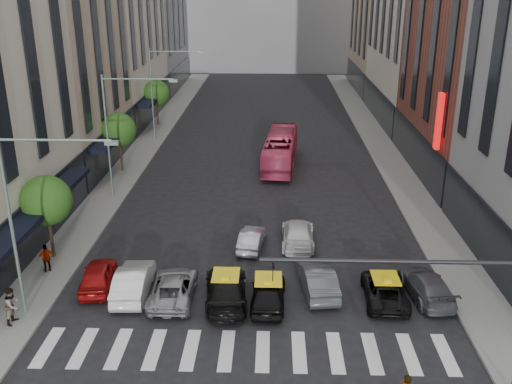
# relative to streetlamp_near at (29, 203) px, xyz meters

# --- Properties ---
(ground) EXTENTS (160.00, 160.00, 0.00)m
(ground) POSITION_rel_streetlamp_near_xyz_m (10.04, -4.00, -5.90)
(ground) COLOR black
(ground) RESTS_ON ground
(sidewalk_left) EXTENTS (3.00, 96.00, 0.15)m
(sidewalk_left) POSITION_rel_streetlamp_near_xyz_m (-1.46, 26.00, -5.83)
(sidewalk_left) COLOR slate
(sidewalk_left) RESTS_ON ground
(sidewalk_right) EXTENTS (3.00, 96.00, 0.15)m
(sidewalk_right) POSITION_rel_streetlamp_near_xyz_m (21.54, 26.00, -5.83)
(sidewalk_right) COLOR slate
(sidewalk_right) RESTS_ON ground
(building_left_b) EXTENTS (8.00, 16.00, 24.00)m
(building_left_b) POSITION_rel_streetlamp_near_xyz_m (-6.96, 24.00, 6.10)
(building_left_b) COLOR tan
(building_left_b) RESTS_ON ground
(building_right_b) EXTENTS (8.00, 18.00, 26.00)m
(building_right_b) POSITION_rel_streetlamp_near_xyz_m (27.04, 23.00, 7.10)
(building_right_b) COLOR brown
(building_right_b) RESTS_ON ground
(tree_near) EXTENTS (2.88, 2.88, 4.95)m
(tree_near) POSITION_rel_streetlamp_near_xyz_m (-1.76, 6.00, -2.25)
(tree_near) COLOR black
(tree_near) RESTS_ON sidewalk_left
(tree_mid) EXTENTS (2.88, 2.88, 4.95)m
(tree_mid) POSITION_rel_streetlamp_near_xyz_m (-1.76, 22.00, -2.25)
(tree_mid) COLOR black
(tree_mid) RESTS_ON sidewalk_left
(tree_far) EXTENTS (2.88, 2.88, 4.95)m
(tree_far) POSITION_rel_streetlamp_near_xyz_m (-1.76, 38.00, -2.25)
(tree_far) COLOR black
(tree_far) RESTS_ON sidewalk_left
(streetlamp_near) EXTENTS (5.38, 0.25, 9.00)m
(streetlamp_near) POSITION_rel_streetlamp_near_xyz_m (0.00, 0.00, 0.00)
(streetlamp_near) COLOR gray
(streetlamp_near) RESTS_ON sidewalk_left
(streetlamp_mid) EXTENTS (5.38, 0.25, 9.00)m
(streetlamp_mid) POSITION_rel_streetlamp_near_xyz_m (0.00, 16.00, 0.00)
(streetlamp_mid) COLOR gray
(streetlamp_mid) RESTS_ON sidewalk_left
(streetlamp_far) EXTENTS (5.38, 0.25, 9.00)m
(streetlamp_far) POSITION_rel_streetlamp_near_xyz_m (0.00, 32.00, 0.00)
(streetlamp_far) COLOR gray
(streetlamp_far) RESTS_ON sidewalk_left
(traffic_signal) EXTENTS (10.10, 0.20, 6.00)m
(traffic_signal) POSITION_rel_streetlamp_near_xyz_m (17.74, -5.00, -1.43)
(traffic_signal) COLOR black
(traffic_signal) RESTS_ON ground
(liberty_sign) EXTENTS (0.30, 0.70, 4.00)m
(liberty_sign) POSITION_rel_streetlamp_near_xyz_m (22.64, 16.00, 0.10)
(liberty_sign) COLOR red
(liberty_sign) RESTS_ON ground
(car_red) EXTENTS (2.12, 4.23, 1.38)m
(car_red) POSITION_rel_streetlamp_near_xyz_m (1.82, 2.83, -5.21)
(car_red) COLOR #9A0E0E
(car_red) RESTS_ON ground
(car_white_front) EXTENTS (1.77, 4.64, 1.51)m
(car_white_front) POSITION_rel_streetlamp_near_xyz_m (3.87, 2.19, -5.15)
(car_white_front) COLOR silver
(car_white_front) RESTS_ON ground
(car_silver) EXTENTS (2.26, 4.76, 1.31)m
(car_silver) POSITION_rel_streetlamp_near_xyz_m (6.01, 1.80, -5.25)
(car_silver) COLOR gray
(car_silver) RESTS_ON ground
(taxi_left) EXTENTS (2.51, 5.27, 1.48)m
(taxi_left) POSITION_rel_streetlamp_near_xyz_m (8.71, 1.60, -5.16)
(taxi_left) COLOR black
(taxi_left) RESTS_ON ground
(taxi_center) EXTENTS (1.82, 4.25, 1.43)m
(taxi_center) POSITION_rel_streetlamp_near_xyz_m (10.85, 1.34, -5.19)
(taxi_center) COLOR black
(taxi_center) RESTS_ON ground
(car_grey_mid) EXTENTS (2.13, 4.68, 1.49)m
(car_grey_mid) POSITION_rel_streetlamp_near_xyz_m (13.38, 2.77, -5.16)
(car_grey_mid) COLOR #414549
(car_grey_mid) RESTS_ON ground
(taxi_right) EXTENTS (2.21, 4.53, 1.24)m
(taxi_right) POSITION_rel_streetlamp_near_xyz_m (16.74, 1.98, -5.28)
(taxi_right) COLOR black
(taxi_right) RESTS_ON ground
(car_grey_curb) EXTENTS (2.39, 4.76, 1.33)m
(car_grey_curb) POSITION_rel_streetlamp_near_xyz_m (18.95, 2.34, -5.24)
(car_grey_curb) COLOR #474950
(car_grey_curb) RESTS_ON ground
(car_row2_left) EXTENTS (1.71, 3.81, 1.21)m
(car_row2_left) POSITION_rel_streetlamp_near_xyz_m (9.76, 7.77, -5.30)
(car_row2_left) COLOR #A8A8AD
(car_row2_left) RESTS_ON ground
(car_row2_right) EXTENTS (2.05, 4.82, 1.39)m
(car_row2_right) POSITION_rel_streetlamp_near_xyz_m (12.59, 8.38, -5.21)
(car_row2_right) COLOR silver
(car_row2_right) RESTS_ON ground
(bus) EXTENTS (3.32, 10.49, 2.87)m
(bus) POSITION_rel_streetlamp_near_xyz_m (11.66, 24.12, -4.47)
(bus) COLOR #D03D63
(bus) RESTS_ON ground
(rider) EXTENTS (0.70, 0.59, 1.63)m
(rider) POSITION_rel_streetlamp_near_xyz_m (15.99, -6.35, -4.25)
(rider) COLOR gray
(rider) RESTS_ON motorcycle
(pedestrian_near) EXTENTS (0.81, 0.97, 1.82)m
(pedestrian_near) POSITION_rel_streetlamp_near_xyz_m (-1.12, -0.81, -4.84)
(pedestrian_near) COLOR gray
(pedestrian_near) RESTS_ON sidewalk_left
(pedestrian_far) EXTENTS (1.01, 0.86, 1.62)m
(pedestrian_far) POSITION_rel_streetlamp_near_xyz_m (-1.41, 4.19, -4.94)
(pedestrian_far) COLOR gray
(pedestrian_far) RESTS_ON sidewalk_left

